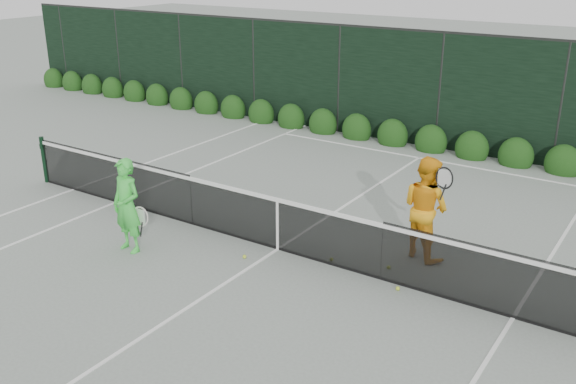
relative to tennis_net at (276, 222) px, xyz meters
The scene contains 8 objects.
ground 0.53m from the tennis_net, ahead, with size 80.00×80.00×0.00m, color gray.
tennis_net is the anchor object (origin of this frame).
player_woman 2.60m from the tennis_net, 145.94° to the right, with size 0.67×0.45×1.68m.
player_man 2.57m from the tennis_net, 27.66° to the left, with size 1.07×0.96×1.80m.
court_lines 0.53m from the tennis_net, ahead, with size 11.03×23.83×0.01m.
windscreen_fence 2.88m from the tennis_net, 89.49° to the right, with size 32.00×21.07×3.06m.
hedge_row 7.16m from the tennis_net, 89.80° to the left, with size 31.66×0.65×0.94m.
tennis_balls 1.39m from the tennis_net, ahead, with size 2.74×1.08×0.07m.
Camera 1 is at (5.82, -8.47, 4.99)m, focal length 40.00 mm.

